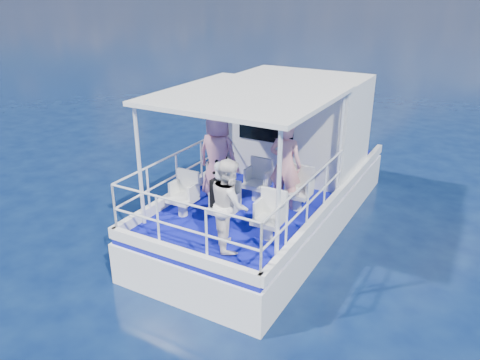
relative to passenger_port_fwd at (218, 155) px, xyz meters
name	(u,v)px	position (x,y,z in m)	size (l,w,h in m)	color
ground	(251,242)	(0.80, -0.02, -1.79)	(2000.00, 2000.00, 0.00)	#08153B
hull	(272,223)	(0.80, 0.98, -1.79)	(3.00, 7.00, 1.60)	white
deck	(273,188)	(0.80, 0.98, -0.94)	(2.90, 6.90, 0.10)	#0A0C8A
cabin	(299,124)	(0.80, 2.28, 0.21)	(2.85, 2.00, 2.20)	white
canopy	(248,95)	(0.80, -0.22, 1.35)	(3.00, 3.20, 0.08)	white
canopy_posts	(246,156)	(0.80, -0.27, 0.21)	(2.77, 2.97, 2.20)	white
railings	(237,191)	(0.80, -0.59, -0.39)	(2.84, 3.59, 1.00)	white
seat_port_fwd	(219,183)	(-0.10, 0.18, -0.70)	(0.48, 0.46, 0.38)	silver
seat_center_fwd	(256,191)	(0.80, 0.18, -0.70)	(0.48, 0.46, 0.38)	silver
seat_stbd_fwd	(297,201)	(1.70, 0.18, -0.70)	(0.48, 0.46, 0.38)	silver
seat_port_aft	(183,206)	(-0.10, -1.12, -0.70)	(0.48, 0.46, 0.38)	silver
seat_center_aft	(223,217)	(0.80, -1.12, -0.70)	(0.48, 0.46, 0.38)	silver
seat_stbd_aft	(268,229)	(1.70, -1.12, -0.70)	(0.48, 0.46, 0.38)	silver
passenger_port_fwd	(218,155)	(0.00, 0.00, 0.00)	(0.67, 0.48, 1.79)	#CA839D
passenger_stbd_fwd	(285,165)	(1.42, 0.18, -0.02)	(0.64, 0.42, 1.75)	pink
passenger_stbd_aft	(229,204)	(1.25, -1.66, -0.12)	(0.75, 0.59, 1.55)	white
backpack_port	(218,166)	(-0.08, 0.14, -0.30)	(0.33, 0.19, 0.43)	black
backpack_center	(221,194)	(0.77, -1.14, -0.25)	(0.35, 0.20, 0.52)	black
compact_camera	(219,155)	(-0.07, 0.14, -0.05)	(0.09, 0.05, 0.05)	black
panda	(220,170)	(0.75, -1.12, 0.19)	(0.24, 0.20, 0.36)	white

